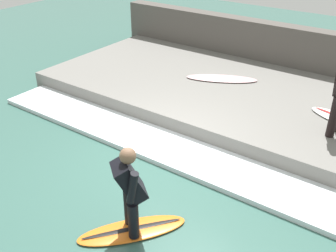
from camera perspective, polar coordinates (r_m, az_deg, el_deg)
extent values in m
plane|color=#386056|center=(7.74, -1.21, -5.35)|extent=(28.00, 28.00, 0.00)
cube|color=slate|center=(10.06, 9.76, 4.25)|extent=(4.40, 9.98, 0.41)
cube|color=#544F49|center=(11.99, 15.35, 10.59)|extent=(0.50, 10.48, 1.50)
cube|color=silver|center=(8.02, 0.72, -3.54)|extent=(1.13, 9.49, 0.10)
ellipsoid|color=orange|center=(6.30, -5.21, -14.82)|extent=(1.64, 1.44, 0.06)
ellipsoid|color=black|center=(6.28, -5.22, -14.61)|extent=(1.28, 1.04, 0.01)
cylinder|color=black|center=(6.18, -5.65, -11.58)|extent=(0.16, 0.16, 0.62)
cylinder|color=black|center=(5.96, -5.05, -13.47)|extent=(0.16, 0.16, 0.62)
cube|color=black|center=(5.67, -5.65, -7.83)|extent=(0.63, 0.61, 0.66)
sphere|color=#846047|center=(5.43, -5.86, -4.33)|extent=(0.24, 0.24, 0.24)
cylinder|color=black|center=(5.84, -6.11, -6.22)|extent=(0.12, 0.23, 0.56)
cylinder|color=black|center=(5.47, -5.19, -8.94)|extent=(0.12, 0.23, 0.56)
cylinder|color=black|center=(8.25, 22.90, 1.21)|extent=(0.17, 0.17, 0.85)
ellipsoid|color=beige|center=(10.48, 7.79, 6.86)|extent=(1.31, 1.89, 0.06)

